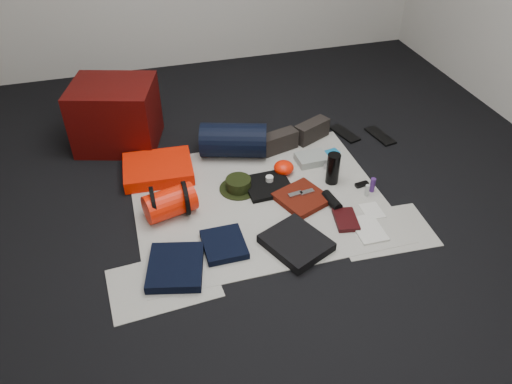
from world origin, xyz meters
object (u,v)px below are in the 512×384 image
object	(u,v)px
water_bottle	(333,169)
compact_camera	(332,165)
sleeping_pad	(158,169)
paperback_book	(346,220)
navy_duffel	(233,140)
stuff_sack	(170,203)
red_cabinet	(116,115)

from	to	relation	value
water_bottle	compact_camera	distance (m)	0.19
sleeping_pad	compact_camera	bearing A→B (deg)	-12.46
paperback_book	compact_camera	bearing A→B (deg)	86.12
navy_duffel	paperback_book	size ratio (longest dim) A/B	2.32
stuff_sack	paperback_book	bearing A→B (deg)	-19.63
red_cabinet	stuff_sack	world-z (taller)	red_cabinet
sleeping_pad	navy_duffel	xyz separation A→B (m)	(0.56, 0.09, 0.08)
navy_duffel	compact_camera	world-z (taller)	navy_duffel
sleeping_pad	water_bottle	distance (m)	1.20
navy_duffel	water_bottle	xyz separation A→B (m)	(0.56, -0.51, -0.01)
stuff_sack	navy_duffel	bearing A→B (deg)	45.04
water_bottle	compact_camera	world-z (taller)	water_bottle
red_cabinet	paperback_book	size ratio (longest dim) A/B	2.83
sleeping_pad	compact_camera	xyz separation A→B (m)	(1.19, -0.26, -0.02)
stuff_sack	red_cabinet	bearing A→B (deg)	104.56
red_cabinet	stuff_sack	distance (m)	0.99
paperback_book	navy_duffel	bearing A→B (deg)	128.35
red_cabinet	water_bottle	world-z (taller)	red_cabinet
stuff_sack	paperback_book	xyz separation A→B (m)	(1.03, -0.37, -0.08)
stuff_sack	navy_duffel	world-z (taller)	navy_duffel
red_cabinet	water_bottle	xyz separation A→B (m)	(1.35, -0.91, -0.12)
stuff_sack	water_bottle	bearing A→B (deg)	1.87
stuff_sack	compact_camera	distance (m)	1.19
compact_camera	paperback_book	bearing A→B (deg)	-75.09
sleeping_pad	paperback_book	world-z (taller)	sleeping_pad
water_bottle	compact_camera	xyz separation A→B (m)	(0.06, 0.16, -0.09)
stuff_sack	navy_duffel	size ratio (longest dim) A/B	0.66
navy_duffel	compact_camera	bearing A→B (deg)	-11.87
red_cabinet	navy_duffel	distance (m)	0.89
red_cabinet	navy_duffel	bearing A→B (deg)	-10.34
red_cabinet	paperback_book	world-z (taller)	red_cabinet
navy_duffel	stuff_sack	bearing A→B (deg)	-117.56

